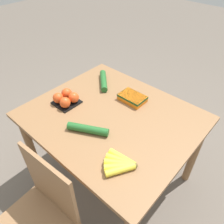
{
  "coord_description": "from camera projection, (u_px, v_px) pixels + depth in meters",
  "views": [
    {
      "loc": [
        -0.76,
        0.84,
        1.74
      ],
      "look_at": [
        0.0,
        0.0,
        0.76
      ],
      "focal_mm": 35.0,
      "sensor_mm": 36.0,
      "label": 1
    }
  ],
  "objects": [
    {
      "name": "ground_plane",
      "position": [
        112.0,
        175.0,
        2.0
      ],
      "size": [
        12.0,
        12.0,
        0.0
      ],
      "primitive_type": "plane",
      "color": "#665B51"
    },
    {
      "name": "carrot_bag",
      "position": [
        133.0,
        98.0,
        1.62
      ],
      "size": [
        0.19,
        0.13,
        0.05
      ],
      "color": "orange",
      "rests_on": "dining_table"
    },
    {
      "name": "tomato_pack",
      "position": [
        66.0,
        98.0,
        1.59
      ],
      "size": [
        0.17,
        0.17,
        0.09
      ],
      "color": "black",
      "rests_on": "dining_table"
    },
    {
      "name": "banana_bunch",
      "position": [
        121.0,
        164.0,
        1.19
      ],
      "size": [
        0.18,
        0.17,
        0.04
      ],
      "color": "brown",
      "rests_on": "dining_table"
    },
    {
      "name": "chair",
      "position": [
        40.0,
        220.0,
        1.24
      ],
      "size": [
        0.44,
        0.43,
        0.89
      ],
      "rotation": [
        0.0,
        0.0,
        3.21
      ],
      "color": "#8E6642",
      "rests_on": "ground_plane"
    },
    {
      "name": "cucumber_near",
      "position": [
        104.0,
        81.0,
        1.8
      ],
      "size": [
        0.23,
        0.22,
        0.05
      ],
      "color": "#236028",
      "rests_on": "dining_table"
    },
    {
      "name": "cucumber_far",
      "position": [
        88.0,
        129.0,
        1.38
      ],
      "size": [
        0.26,
        0.17,
        0.05
      ],
      "color": "#236028",
      "rests_on": "dining_table"
    },
    {
      "name": "dining_table",
      "position": [
        112.0,
        126.0,
        1.58
      ],
      "size": [
        1.14,
        0.97,
        0.73
      ],
      "color": "olive",
      "rests_on": "ground_plane"
    }
  ]
}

